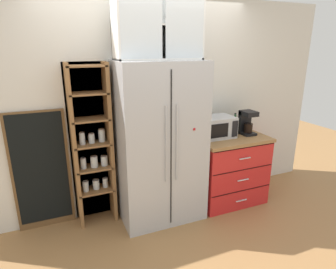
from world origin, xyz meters
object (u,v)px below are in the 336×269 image
at_px(mug_cream, 233,134).
at_px(chalkboard_menu, 41,171).
at_px(refrigerator, 160,143).
at_px(bottle_green, 235,125).
at_px(microwave, 216,127).
at_px(coffee_maker, 247,122).

height_order(mug_cream, chalkboard_menu, chalkboard_menu).
xyz_separation_m(refrigerator, bottle_green, (1.06, 0.06, 0.09)).
height_order(refrigerator, bottle_green, refrigerator).
relative_size(mug_cream, bottle_green, 0.43).
relative_size(microwave, coffee_maker, 1.42).
bearing_deg(chalkboard_menu, microwave, -6.80).
bearing_deg(bottle_green, refrigerator, -176.76).
xyz_separation_m(microwave, coffee_maker, (0.44, -0.04, 0.03)).
distance_m(microwave, bottle_green, 0.29).
relative_size(mug_cream, chalkboard_menu, 0.09).
relative_size(coffee_maker, chalkboard_menu, 0.23).
relative_size(coffee_maker, bottle_green, 1.11).
bearing_deg(bottle_green, microwave, -177.72).
distance_m(refrigerator, bottle_green, 1.07).
distance_m(mug_cream, bottle_green, 0.17).
bearing_deg(mug_cream, coffee_maker, 13.66).
bearing_deg(microwave, mug_cream, -28.67).
bearing_deg(coffee_maker, mug_cream, -166.34).
bearing_deg(refrigerator, microwave, 3.60).
bearing_deg(mug_cream, chalkboard_menu, 171.19).
height_order(refrigerator, mug_cream, refrigerator).
bearing_deg(coffee_maker, microwave, 174.48).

